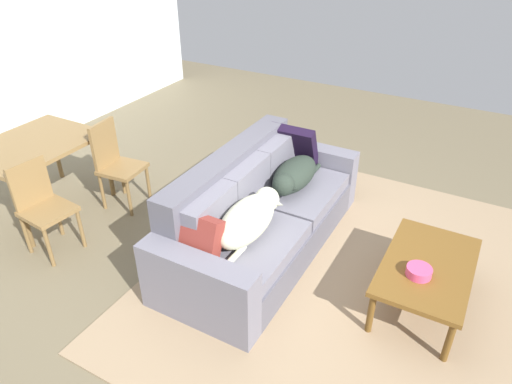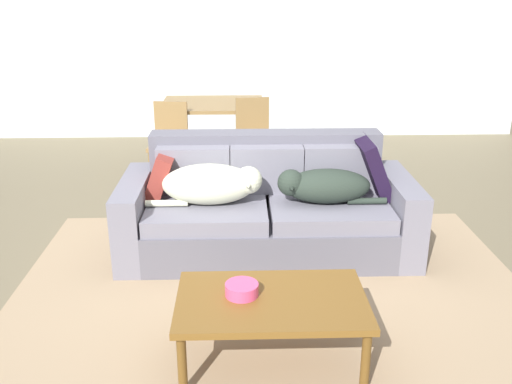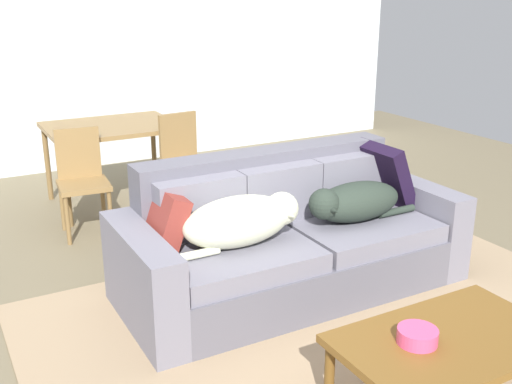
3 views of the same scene
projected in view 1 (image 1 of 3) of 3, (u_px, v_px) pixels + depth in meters
ground_plane at (272, 270)px, 4.13m from camera, size 10.00×10.00×0.00m
area_rug at (344, 273)px, 4.08m from camera, size 3.65×3.01×0.01m
couch at (258, 215)px, 4.26m from camera, size 2.31×0.98×0.90m
dog_on_left_cushion at (249, 218)px, 3.74m from camera, size 0.89×0.34×0.32m
dog_on_right_cushion at (294, 176)px, 4.38m from camera, size 0.84×0.33×0.27m
throw_pillow_by_left_arm at (197, 239)px, 3.50m from camera, size 0.25×0.37×0.39m
throw_pillow_by_right_arm at (294, 146)px, 4.75m from camera, size 0.28×0.48×0.48m
coffee_table at (427, 269)px, 3.58m from camera, size 1.06×0.65×0.42m
bowl_on_coffee_table at (419, 272)px, 3.43m from camera, size 0.19×0.19×0.07m
dining_table at (33, 150)px, 4.63m from camera, size 1.18×0.92×0.76m
dining_chair_near_left at (42, 203)px, 4.16m from camera, size 0.44×0.44×0.87m
dining_chair_near_right at (115, 161)px, 4.81m from camera, size 0.44×0.44×0.92m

